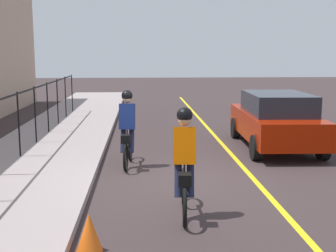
{
  "coord_description": "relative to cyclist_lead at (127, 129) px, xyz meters",
  "views": [
    {
      "loc": [
        -9.13,
        0.8,
        2.68
      ],
      "look_at": [
        1.07,
        0.18,
        1.0
      ],
      "focal_mm": 47.72,
      "sensor_mm": 36.0,
      "label": 1
    }
  ],
  "objects": [
    {
      "name": "lane_line_centre",
      "position": [
        -1.25,
        -2.73,
        -0.91
      ],
      "size": [
        36.0,
        0.12,
        0.01
      ],
      "primitive_type": "cube",
      "color": "yellow",
      "rests_on": "ground"
    },
    {
      "name": "sidewalk",
      "position": [
        -1.25,
        2.27,
        -0.84
      ],
      "size": [
        40.0,
        3.2,
        0.15
      ],
      "primitive_type": "cube",
      "color": "gray",
      "rests_on": "ground"
    },
    {
      "name": "cyclist_lead",
      "position": [
        0.0,
        0.0,
        0.0
      ],
      "size": [
        1.71,
        0.39,
        1.83
      ],
      "rotation": [
        0.0,
        0.0,
        -0.08
      ],
      "color": "black",
      "rests_on": "ground"
    },
    {
      "name": "traffic_cone_near",
      "position": [
        -4.58,
        0.39,
        -0.64
      ],
      "size": [
        0.36,
        0.36,
        0.54
      ],
      "primitive_type": "cone",
      "color": "orange",
      "rests_on": "ground"
    },
    {
      "name": "cyclist_follow",
      "position": [
        -3.36,
        -1.02,
        0.0
      ],
      "size": [
        1.71,
        0.39,
        1.83
      ],
      "rotation": [
        0.0,
        0.0,
        -0.08
      ],
      "color": "black",
      "rests_on": "ground"
    },
    {
      "name": "ground_plane",
      "position": [
        -1.25,
        -1.13,
        -0.91
      ],
      "size": [
        80.0,
        80.0,
        0.0
      ],
      "primitive_type": "plane",
      "color": "#362B2B"
    },
    {
      "name": "iron_fence",
      "position": [
        -0.25,
        2.67,
        0.41
      ],
      "size": [
        19.07,
        0.04,
        1.6
      ],
      "color": "black",
      "rests_on": "sidewalk"
    },
    {
      "name": "patrol_sedan",
      "position": [
        1.85,
        -4.11,
        -0.09
      ],
      "size": [
        4.47,
        2.06,
        1.58
      ],
      "rotation": [
        0.0,
        0.0,
        -0.04
      ],
      "color": "#971702",
      "rests_on": "ground"
    }
  ]
}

